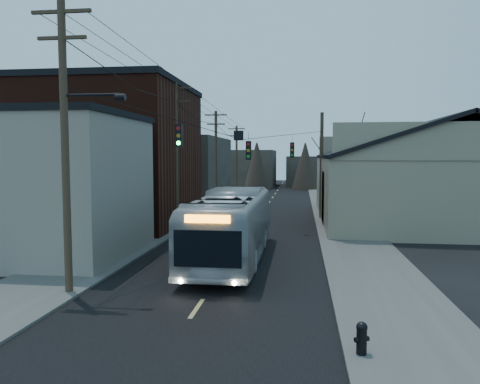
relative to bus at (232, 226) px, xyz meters
The scene contains 15 objects.
ground 9.50m from the bus, 90.56° to the right, with size 160.00×160.00×0.00m, color black.
road_surface 20.73m from the bus, 90.25° to the left, with size 9.00×110.00×0.02m, color black.
sidewalk_left 21.75m from the bus, 107.70° to the left, with size 4.00×110.00×0.12m, color #474744.
sidewalk_right 21.69m from the bus, 72.76° to the left, with size 4.00×110.00×0.12m, color #474744.
building_clapboard 9.27m from the bus, behind, with size 8.00×8.00×7.00m, color gray.
building_brick 15.04m from the bus, 133.44° to the left, with size 10.00×12.00×10.00m, color black.
building_left_far 28.39m from the bus, 109.79° to the left, with size 9.00×14.00×7.00m, color #312B27.
warehouse 20.32m from the bus, 50.50° to the left, with size 16.16×20.60×7.73m.
building_far_left 56.00m from the bus, 96.25° to the left, with size 10.00×12.00×6.00m, color #312B27.
building_far_right 61.06m from the bus, 83.50° to the left, with size 12.00×14.00×5.00m, color #312B27.
bare_tree 12.58m from the bus, 58.98° to the left, with size 0.40×0.40×7.20m, color black.
utility_lines 15.49m from the bus, 102.22° to the left, with size 11.24×45.28×10.50m.
bus is the anchor object (origin of this frame).
parked_car 21.20m from the bus, 98.39° to the left, with size 1.35×3.87×1.27m, color #B3B7BB.
fire_hydrant 11.66m from the bus, 65.39° to the right, with size 0.40×0.28×0.83m.
Camera 1 is at (3.38, -12.83, 5.05)m, focal length 35.00 mm.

